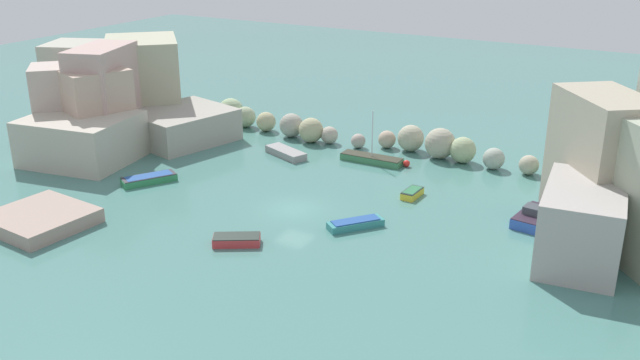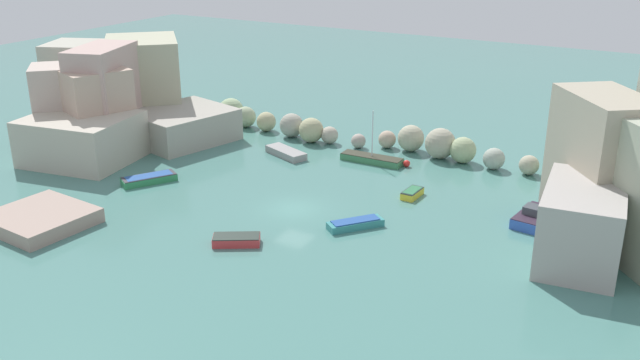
% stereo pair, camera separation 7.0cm
% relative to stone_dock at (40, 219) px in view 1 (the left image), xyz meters
% --- Properties ---
extents(cove_water, '(160.00, 160.00, 0.00)m').
position_rel_stone_dock_xyz_m(cove_water, '(14.21, 11.45, -0.52)').
color(cove_water, '#497F76').
rests_on(cove_water, ground).
extents(cliff_headland_left, '(20.81, 23.32, 9.51)m').
position_rel_stone_dock_xyz_m(cliff_headland_left, '(-10.50, 18.10, 3.12)').
color(cliff_headland_left, '#BBA99D').
rests_on(cliff_headland_left, ground).
extents(rock_breakwater, '(36.46, 4.70, 2.79)m').
position_rel_stone_dock_xyz_m(rock_breakwater, '(12.51, 27.63, 0.65)').
color(rock_breakwater, '#9FB88A').
rests_on(rock_breakwater, ground).
extents(stone_dock, '(6.99, 6.73, 1.05)m').
position_rel_stone_dock_xyz_m(stone_dock, '(0.00, 0.00, 0.00)').
color(stone_dock, tan).
rests_on(stone_dock, ground).
extents(channel_buoy, '(0.62, 0.62, 0.62)m').
position_rel_stone_dock_xyz_m(channel_buoy, '(17.96, 24.34, -0.22)').
color(channel_buoy, red).
rests_on(channel_buoy, cove_water).
extents(moored_boat_0, '(4.69, 3.10, 0.64)m').
position_rel_stone_dock_xyz_m(moored_boat_0, '(7.14, 21.64, -0.21)').
color(moored_boat_0, gray).
rests_on(moored_boat_0, cove_water).
extents(moored_boat_1, '(5.69, 1.49, 4.78)m').
position_rel_stone_dock_xyz_m(moored_boat_1, '(14.79, 23.88, -0.19)').
color(moored_boat_1, '#3F7F51').
rests_on(moored_boat_1, cove_water).
extents(moored_boat_2, '(3.57, 4.58, 0.64)m').
position_rel_stone_dock_xyz_m(moored_boat_2, '(0.86, 10.28, -0.19)').
color(moored_boat_2, '#2F8852').
rests_on(moored_boat_2, cove_water).
extents(moored_boat_3, '(3.72, 3.09, 0.68)m').
position_rel_stone_dock_xyz_m(moored_boat_3, '(-0.05, 1.70, -0.17)').
color(moored_boat_3, gray).
rests_on(moored_boat_3, cove_water).
extents(moored_boat_4, '(1.15, 2.27, 0.60)m').
position_rel_stone_dock_xyz_m(moored_boat_4, '(21.07, 18.07, -0.21)').
color(moored_boat_4, yellow).
rests_on(moored_boat_4, cove_water).
extents(moored_boat_5, '(3.47, 3.90, 0.61)m').
position_rel_stone_dock_xyz_m(moored_boat_5, '(19.78, 10.69, -0.23)').
color(moored_boat_5, teal).
rests_on(moored_boat_5, cove_water).
extents(moored_boat_6, '(2.84, 4.43, 1.35)m').
position_rel_stone_dock_xyz_m(moored_boat_6, '(30.76, 17.76, -0.04)').
color(moored_boat_6, blue).
rests_on(moored_boat_6, cove_water).
extents(moored_boat_7, '(3.42, 2.81, 0.64)m').
position_rel_stone_dock_xyz_m(moored_boat_7, '(13.99, 4.37, -0.21)').
color(moored_boat_7, '#CA3639').
rests_on(moored_boat_7, cove_water).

